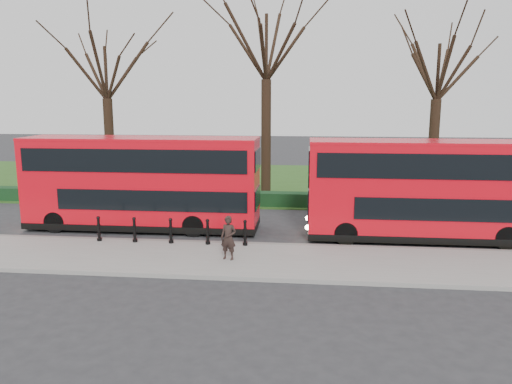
# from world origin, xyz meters

# --- Properties ---
(ground) EXTENTS (120.00, 120.00, 0.00)m
(ground) POSITION_xyz_m (0.00, 0.00, 0.00)
(ground) COLOR #28282B
(ground) RESTS_ON ground
(pavement) EXTENTS (60.00, 4.00, 0.15)m
(pavement) POSITION_xyz_m (0.00, -3.00, 0.07)
(pavement) COLOR gray
(pavement) RESTS_ON ground
(kerb) EXTENTS (60.00, 0.25, 0.16)m
(kerb) POSITION_xyz_m (0.00, -1.00, 0.07)
(kerb) COLOR slate
(kerb) RESTS_ON ground
(grass_verge) EXTENTS (60.00, 18.00, 0.06)m
(grass_verge) POSITION_xyz_m (0.00, 15.00, 0.03)
(grass_verge) COLOR #294918
(grass_verge) RESTS_ON ground
(hedge) EXTENTS (60.00, 0.90, 0.80)m
(hedge) POSITION_xyz_m (0.00, 6.80, 0.40)
(hedge) COLOR black
(hedge) RESTS_ON ground
(yellow_line_outer) EXTENTS (60.00, 0.10, 0.01)m
(yellow_line_outer) POSITION_xyz_m (0.00, -0.70, 0.01)
(yellow_line_outer) COLOR yellow
(yellow_line_outer) RESTS_ON ground
(yellow_line_inner) EXTENTS (60.00, 0.10, 0.01)m
(yellow_line_inner) POSITION_xyz_m (0.00, -0.50, 0.01)
(yellow_line_inner) COLOR yellow
(yellow_line_inner) RESTS_ON ground
(tree_left) EXTENTS (6.96, 6.96, 10.88)m
(tree_left) POSITION_xyz_m (-8.00, 10.00, 7.91)
(tree_left) COLOR black
(tree_left) RESTS_ON ground
(tree_mid) EXTENTS (8.28, 8.28, 12.93)m
(tree_mid) POSITION_xyz_m (2.00, 10.00, 9.41)
(tree_mid) COLOR black
(tree_mid) RESTS_ON ground
(tree_right) EXTENTS (6.92, 6.92, 10.81)m
(tree_right) POSITION_xyz_m (12.00, 10.00, 7.86)
(tree_right) COLOR black
(tree_right) RESTS_ON ground
(bollard_row) EXTENTS (6.28, 0.15, 1.00)m
(bollard_row) POSITION_xyz_m (-0.93, -1.35, 0.65)
(bollard_row) COLOR black
(bollard_row) RESTS_ON pavement
(bus_lead) EXTENTS (10.70, 2.46, 4.26)m
(bus_lead) POSITION_xyz_m (-2.98, 1.29, 2.14)
(bus_lead) COLOR red
(bus_lead) RESTS_ON ground
(bus_rear) EXTENTS (10.70, 2.46, 4.25)m
(bus_rear) POSITION_xyz_m (9.98, 0.75, 2.14)
(bus_rear) COLOR red
(bus_rear) RESTS_ON ground
(pedestrian) EXTENTS (0.67, 0.51, 1.63)m
(pedestrian) POSITION_xyz_m (1.75, -3.18, 0.97)
(pedestrian) COLOR black
(pedestrian) RESTS_ON pavement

